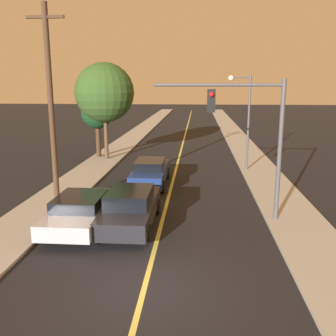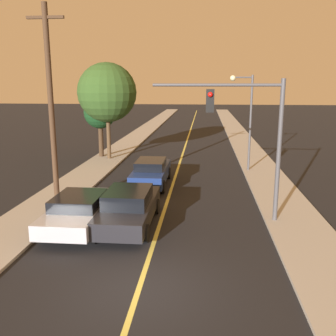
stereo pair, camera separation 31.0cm
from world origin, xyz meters
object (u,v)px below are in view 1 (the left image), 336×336
object	(u,v)px
car_near_lane_front	(131,207)
traffic_signal_mast	(250,125)
utility_pole_left	(51,106)
tree_left_near	(105,93)
tree_left_far	(97,113)
car_outer_lane_front	(82,210)
streetlamp_right	(243,109)
car_near_lane_second	(150,172)

from	to	relation	value
car_near_lane_front	traffic_signal_mast	world-z (taller)	traffic_signal_mast
utility_pole_left	car_near_lane_front	bearing A→B (deg)	-25.65
tree_left_near	tree_left_far	world-z (taller)	tree_left_near
car_outer_lane_front	streetlamp_right	bearing A→B (deg)	55.10
car_near_lane_second	streetlamp_right	size ratio (longest dim) A/B	0.83
car_near_lane_second	tree_left_far	size ratio (longest dim) A/B	1.09
utility_pole_left	tree_left_near	xyz separation A→B (m)	(-0.51, 11.51, 0.34)
tree_left_near	utility_pole_left	bearing A→B (deg)	-87.49
car_near_lane_front	tree_left_near	xyz separation A→B (m)	(-4.21, 13.29, 4.22)
utility_pole_left	car_outer_lane_front	bearing A→B (deg)	-49.09
car_near_lane_front	streetlamp_right	distance (m)	12.14
car_near_lane_second	tree_left_near	xyz separation A→B (m)	(-4.21, 6.98, 4.23)
tree_left_far	car_near_lane_front	bearing A→B (deg)	-70.33
car_outer_lane_front	tree_left_near	size ratio (longest dim) A/B	0.70
streetlamp_right	car_near_lane_front	bearing A→B (deg)	-118.12
car_near_lane_second	utility_pole_left	bearing A→B (deg)	-129.25
car_near_lane_front	tree_left_far	world-z (taller)	tree_left_far
car_near_lane_second	utility_pole_left	size ratio (longest dim) A/B	0.57
car_near_lane_front	traffic_signal_mast	distance (m)	5.77
traffic_signal_mast	utility_pole_left	size ratio (longest dim) A/B	0.65
car_outer_lane_front	streetlamp_right	world-z (taller)	streetlamp_right
traffic_signal_mast	tree_left_far	size ratio (longest dim) A/B	1.24
car_outer_lane_front	tree_left_far	bearing A→B (deg)	102.28
car_near_lane_second	utility_pole_left	xyz separation A→B (m)	(-3.70, -4.53, 3.89)
utility_pole_left	tree_left_far	bearing A→B (deg)	96.13
car_outer_lane_front	streetlamp_right	xyz separation A→B (m)	(7.40, 10.61, 3.32)
traffic_signal_mast	tree_left_near	xyz separation A→B (m)	(-8.88, 12.31, 0.98)
traffic_signal_mast	car_near_lane_second	bearing A→B (deg)	131.23
streetlamp_right	utility_pole_left	xyz separation A→B (m)	(-9.21, -8.53, 0.61)
car_near_lane_front	car_outer_lane_front	distance (m)	1.92
tree_left_far	traffic_signal_mast	bearing A→B (deg)	-53.42
streetlamp_right	tree_left_far	world-z (taller)	streetlamp_right
car_outer_lane_front	utility_pole_left	bearing A→B (deg)	130.91
streetlamp_right	utility_pole_left	size ratio (longest dim) A/B	0.69
traffic_signal_mast	streetlamp_right	world-z (taller)	streetlamp_right
streetlamp_right	car_near_lane_second	bearing A→B (deg)	-144.02
car_near_lane_front	car_near_lane_second	world-z (taller)	car_near_lane_front
car_outer_lane_front	tree_left_near	bearing A→B (deg)	99.65
car_near_lane_front	streetlamp_right	xyz separation A→B (m)	(5.51, 10.31, 3.27)
streetlamp_right	tree_left_near	xyz separation A→B (m)	(-9.71, 2.98, 0.95)
traffic_signal_mast	streetlamp_right	bearing A→B (deg)	84.89
car_outer_lane_front	traffic_signal_mast	bearing A→B (deg)	11.06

